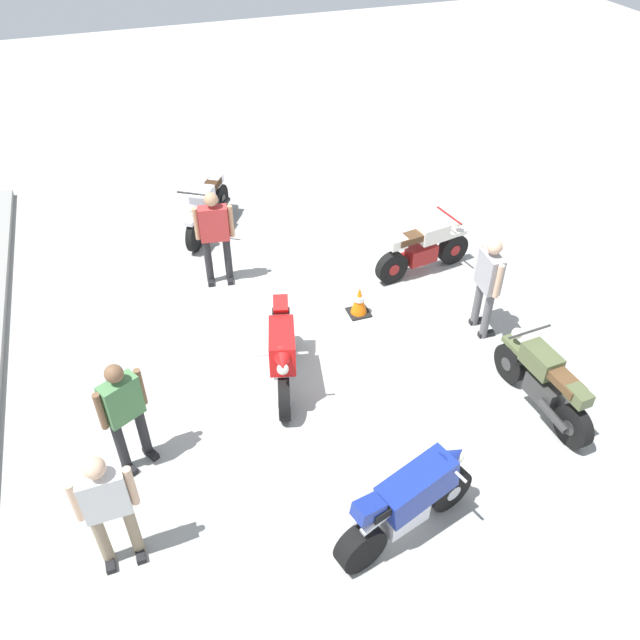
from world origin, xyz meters
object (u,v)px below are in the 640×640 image
(motorcycle_red_sportbike, at_px, (282,352))
(traffic_cone, at_px, (359,301))
(person_in_white_shirt, at_px, (107,505))
(motorcycle_olive_vintage, at_px, (544,384))
(person_in_red_shirt, at_px, (215,232))
(person_in_green_shirt, at_px, (124,410))
(motorcycle_cream_vintage, at_px, (423,249))
(motorcycle_blue_sportbike, at_px, (410,501))
(motorcycle_silver_cruiser, at_px, (207,207))
(person_in_gray_shirt, at_px, (488,281))

(motorcycle_red_sportbike, distance_m, traffic_cone, 2.06)
(person_in_white_shirt, xyz_separation_m, traffic_cone, (3.29, -4.21, -0.72))
(motorcycle_olive_vintage, relative_size, person_in_red_shirt, 1.11)
(traffic_cone, bearing_deg, person_in_green_shirt, 116.47)
(motorcycle_cream_vintage, height_order, traffic_cone, motorcycle_cream_vintage)
(motorcycle_blue_sportbike, bearing_deg, motorcycle_silver_cruiser, 80.46)
(motorcycle_silver_cruiser, bearing_deg, motorcycle_olive_vintage, 60.11)
(motorcycle_olive_vintage, xyz_separation_m, person_in_green_shirt, (0.92, 5.50, 0.47))
(motorcycle_olive_vintage, bearing_deg, motorcycle_blue_sportbike, 110.15)
(motorcycle_silver_cruiser, xyz_separation_m, motorcycle_olive_vintage, (-6.39, -3.44, -0.03))
(motorcycle_cream_vintage, xyz_separation_m, person_in_red_shirt, (0.94, 3.56, 0.53))
(person_in_gray_shirt, height_order, person_in_white_shirt, person_in_gray_shirt)
(motorcycle_cream_vintage, height_order, motorcycle_red_sportbike, motorcycle_red_sportbike)
(person_in_white_shirt, bearing_deg, motorcycle_olive_vintage, 92.90)
(motorcycle_blue_sportbike, height_order, person_in_gray_shirt, person_in_gray_shirt)
(motorcycle_olive_vintage, relative_size, person_in_white_shirt, 1.15)
(motorcycle_red_sportbike, relative_size, person_in_white_shirt, 1.13)
(motorcycle_cream_vintage, distance_m, person_in_gray_shirt, 1.91)
(motorcycle_cream_vintage, distance_m, person_in_green_shirt, 6.11)
(person_in_gray_shirt, bearing_deg, motorcycle_cream_vintage, 99.49)
(motorcycle_cream_vintage, relative_size, person_in_red_shirt, 1.11)
(person_in_red_shirt, bearing_deg, motorcycle_silver_cruiser, -175.46)
(motorcycle_blue_sportbike, xyz_separation_m, motorcycle_red_sportbike, (2.90, 0.64, 0.00))
(person_in_green_shirt, height_order, person_in_white_shirt, person_in_white_shirt)
(person_in_green_shirt, relative_size, traffic_cone, 3.18)
(motorcycle_silver_cruiser, height_order, person_in_gray_shirt, person_in_gray_shirt)
(person_in_gray_shirt, bearing_deg, motorcycle_red_sportbike, -173.35)
(motorcycle_blue_sportbike, bearing_deg, person_in_green_shirt, 128.03)
(traffic_cone, bearing_deg, person_in_white_shirt, 128.06)
(motorcycle_olive_vintage, xyz_separation_m, person_in_white_shirt, (-0.43, 5.80, 0.49))
(motorcycle_blue_sportbike, distance_m, motorcycle_silver_cruiser, 7.62)
(motorcycle_blue_sportbike, relative_size, motorcycle_silver_cruiser, 1.05)
(motorcycle_olive_vintage, relative_size, traffic_cone, 3.69)
(motorcycle_red_sportbike, distance_m, person_in_gray_shirt, 3.39)
(motorcycle_blue_sportbike, relative_size, person_in_white_shirt, 1.13)
(motorcycle_red_sportbike, xyz_separation_m, person_in_white_shirt, (-2.13, 2.54, 0.38))
(traffic_cone, bearing_deg, motorcycle_blue_sportbike, 165.83)
(person_in_white_shirt, bearing_deg, person_in_red_shirt, 155.07)
(motorcycle_silver_cruiser, distance_m, motorcycle_red_sportbike, 4.68)
(motorcycle_red_sportbike, relative_size, person_in_red_shirt, 1.10)
(motorcycle_cream_vintage, height_order, person_in_white_shirt, person_in_white_shirt)
(motorcycle_olive_vintage, bearing_deg, motorcycle_cream_vintage, -3.62)
(person_in_gray_shirt, height_order, person_in_red_shirt, person_in_red_shirt)
(motorcycle_blue_sportbike, relative_size, motorcycle_olive_vintage, 0.99)
(motorcycle_cream_vintage, xyz_separation_m, motorcycle_olive_vintage, (-3.65, -0.05, 0.00))
(motorcycle_cream_vintage, height_order, motorcycle_olive_vintage, same)
(motorcycle_blue_sportbike, distance_m, person_in_green_shirt, 3.59)
(motorcycle_silver_cruiser, bearing_deg, traffic_cone, 59.49)
(motorcycle_blue_sportbike, xyz_separation_m, motorcycle_silver_cruiser, (7.58, 0.82, -0.07))
(traffic_cone, bearing_deg, person_in_red_shirt, 49.61)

